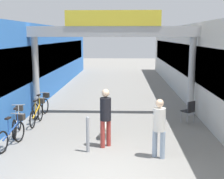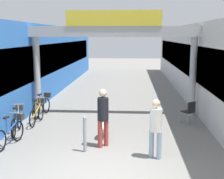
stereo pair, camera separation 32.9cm
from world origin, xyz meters
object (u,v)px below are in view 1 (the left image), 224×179
at_px(pedestrian_companion, 159,125).
at_px(bollard_post_metal, 88,134).
at_px(bicycle_blue_nearest, 13,133).
at_px(cafe_chair_black_nearer, 189,110).
at_px(bicycle_black_farthest, 41,106).
at_px(pedestrian_with_dog, 106,114).
at_px(bicycle_silver_second, 17,121).
at_px(bicycle_orange_third, 37,113).
at_px(dog_on_leash, 106,126).

distance_m(pedestrian_companion, bollard_post_metal, 2.11).
bearing_deg(bicycle_blue_nearest, cafe_chair_black_nearer, 24.92).
height_order(bicycle_blue_nearest, bicycle_black_farthest, same).
bearing_deg(cafe_chair_black_nearer, pedestrian_with_dog, -138.67).
height_order(pedestrian_companion, bicycle_silver_second, pedestrian_companion).
relative_size(pedestrian_companion, bollard_post_metal, 1.55).
height_order(bicycle_silver_second, bicycle_orange_third, same).
bearing_deg(bollard_post_metal, bicycle_silver_second, 147.97).
bearing_deg(bicycle_silver_second, pedestrian_companion, -23.23).
relative_size(bicycle_blue_nearest, bollard_post_metal, 1.54).
bearing_deg(bicycle_black_farthest, bicycle_blue_nearest, -88.81).
xyz_separation_m(bicycle_orange_third, bollard_post_metal, (2.32, -2.95, 0.11)).
xyz_separation_m(pedestrian_companion, bollard_post_metal, (-2.04, 0.35, -0.41)).
height_order(dog_on_leash, cafe_chair_black_nearer, cafe_chair_black_nearer).
xyz_separation_m(bicycle_blue_nearest, bicycle_orange_third, (0.07, 2.54, 0.00)).
xyz_separation_m(bicycle_silver_second, bicycle_orange_third, (0.35, 1.28, 0.00)).
height_order(pedestrian_with_dog, bicycle_black_farthest, pedestrian_with_dog).
bearing_deg(bicycle_orange_third, bicycle_black_farthest, 97.06).
bearing_deg(cafe_chair_black_nearer, bicycle_orange_third, -177.60).
relative_size(pedestrian_with_dog, dog_on_leash, 2.14).
bearing_deg(bollard_post_metal, cafe_chair_black_nearer, 41.55).
bearing_deg(dog_on_leash, bicycle_silver_second, 175.02).
distance_m(pedestrian_companion, cafe_chair_black_nearer, 3.91).
bearing_deg(bicycle_orange_third, bollard_post_metal, -51.84).
distance_m(pedestrian_with_dog, cafe_chair_black_nearer, 4.18).
distance_m(bicycle_blue_nearest, cafe_chair_black_nearer, 6.62).
bearing_deg(bicycle_silver_second, bicycle_black_farthest, 85.18).
relative_size(dog_on_leash, bicycle_black_farthest, 0.51).
height_order(bicycle_blue_nearest, bicycle_silver_second, same).
bearing_deg(bicycle_silver_second, pedestrian_with_dog, -20.87).
xyz_separation_m(bicycle_blue_nearest, bollard_post_metal, (2.39, -0.41, 0.11)).
relative_size(pedestrian_companion, cafe_chair_black_nearer, 1.90).
height_order(pedestrian_companion, dog_on_leash, pedestrian_companion).
distance_m(bicycle_silver_second, bollard_post_metal, 3.15).
distance_m(bicycle_black_farthest, cafe_chair_black_nearer, 6.15).
distance_m(pedestrian_companion, bicycle_orange_third, 5.50).
relative_size(pedestrian_companion, dog_on_leash, 1.99).
bearing_deg(pedestrian_companion, bicycle_silver_second, 156.77).
xyz_separation_m(bicycle_silver_second, bicycle_black_farthest, (0.21, 2.45, 0.00)).
distance_m(bicycle_orange_third, bollard_post_metal, 3.76).
bearing_deg(bollard_post_metal, pedestrian_companion, -9.75).
relative_size(bicycle_blue_nearest, bicycle_black_farthest, 1.00).
distance_m(pedestrian_with_dog, bollard_post_metal, 0.84).
xyz_separation_m(pedestrian_with_dog, pedestrian_companion, (1.54, -0.81, -0.08)).
height_order(pedestrian_companion, bicycle_blue_nearest, pedestrian_companion).
bearing_deg(pedestrian_companion, bollard_post_metal, 170.25).
relative_size(pedestrian_companion, bicycle_silver_second, 1.01).
bearing_deg(bicycle_orange_third, pedestrian_with_dog, -41.45).
bearing_deg(pedestrian_companion, bicycle_black_farthest, 135.19).
height_order(pedestrian_with_dog, bicycle_orange_third, pedestrian_with_dog).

